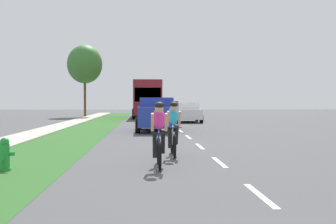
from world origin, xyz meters
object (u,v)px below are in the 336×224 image
sedan_white (188,112)px  pickup_dark_green (171,107)px  cyclist_trailing (173,128)px  street_tree_far (85,64)px  suv_blue (156,113)px  cyclist_lead (159,134)px  bus_maroon (147,98)px  fire_hydrant_green (5,155)px

sedan_white → pickup_dark_green: bearing=89.3°
cyclist_trailing → sedan_white: 19.60m
street_tree_far → cyclist_trailing: bearing=-77.1°
suv_blue → sedan_white: (2.71, 9.35, -0.18)m
cyclist_lead → bus_maroon: size_ratio=0.15×
fire_hydrant_green → street_tree_far: size_ratio=0.10×
sedan_white → bus_maroon: bearing=108.5°
bus_maroon → fire_hydrant_green: bearing=-96.4°
fire_hydrant_green → sedan_white: (6.51, 21.73, 0.40)m
cyclist_lead → fire_hydrant_green: bearing=-175.8°
bus_maroon → pickup_dark_green: 16.10m
cyclist_lead → street_tree_far: (-6.54, 32.80, 4.63)m
sedan_white → street_tree_far: street_tree_far is taller
suv_blue → pickup_dark_green: size_ratio=0.92×
cyclist_lead → cyclist_trailing: same height
bus_maroon → suv_blue: bearing=-88.9°
street_tree_far → sedan_white: bearing=-50.0°
sedan_white → bus_maroon: size_ratio=0.37×
sedan_white → pickup_dark_green: pickup_dark_green is taller
fire_hydrant_green → sedan_white: sedan_white is taller
cyclist_trailing → suv_blue: size_ratio=0.37×
cyclist_lead → suv_blue: 12.12m
fire_hydrant_green → cyclist_trailing: size_ratio=0.44×
suv_blue → bus_maroon: bus_maroon is taller
suv_blue → sedan_white: size_ratio=1.09×
fire_hydrant_green → pickup_dark_green: size_ratio=0.15×
cyclist_trailing → sedan_white: bearing=82.7°
sedan_white → cyclist_trailing: bearing=-97.3°
fire_hydrant_green → cyclist_lead: bearing=4.2°
fire_hydrant_green → bus_maroon: 31.09m
cyclist_trailing → street_tree_far: street_tree_far is taller
pickup_dark_green → street_tree_far: bearing=-126.0°
fire_hydrant_green → street_tree_far: (-3.00, 33.06, 5.07)m
cyclist_lead → sedan_white: (2.98, 21.47, -0.04)m
fire_hydrant_green → cyclist_trailing: (4.02, 2.29, 0.44)m
street_tree_far → suv_blue: bearing=-71.8°
sedan_white → bus_maroon: (-3.06, 9.13, 1.21)m
cyclist_trailing → suv_blue: suv_blue is taller
cyclist_trailing → pickup_dark_green: (2.78, 44.28, 0.02)m
cyclist_lead → pickup_dark_green: 46.43m
fire_hydrant_green → sedan_white: size_ratio=0.18×
sedan_white → pickup_dark_green: 24.84m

